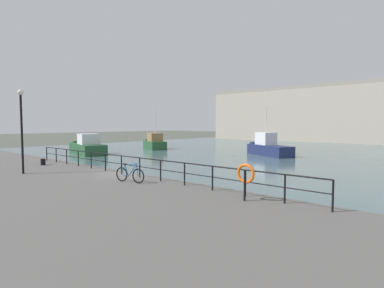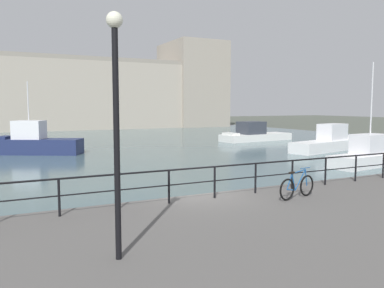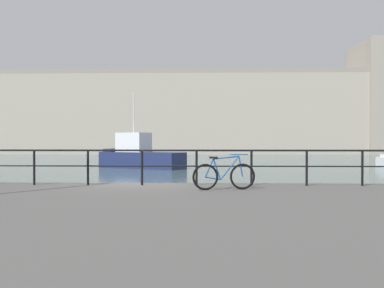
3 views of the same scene
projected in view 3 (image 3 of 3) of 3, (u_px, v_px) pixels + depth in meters
name	position (u px, v px, depth m)	size (l,w,h in m)	color
ground_plane	(140.00, 214.00, 15.70)	(240.00, 240.00, 0.00)	#4C5147
water_basin	(185.00, 164.00, 45.88)	(80.00, 60.00, 0.01)	#476066
quay_promenade	(92.00, 242.00, 9.20)	(56.00, 13.00, 1.00)	#565451
harbor_building	(230.00, 112.00, 75.67)	(69.47, 13.20, 16.56)	#A89E8E
moored_blue_motorboat	(140.00, 156.00, 39.27)	(7.19, 5.26, 6.09)	navy
quay_railing	(169.00, 161.00, 14.89)	(21.43, 0.07, 1.08)	black
parked_bicycle	(224.00, 176.00, 13.60)	(1.74, 0.42, 0.98)	black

